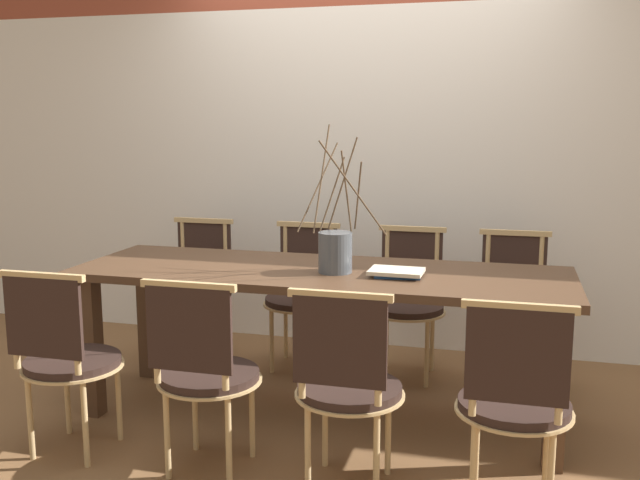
{
  "coord_description": "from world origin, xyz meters",
  "views": [
    {
      "loc": [
        0.89,
        -3.37,
        1.52
      ],
      "look_at": [
        0.0,
        0.0,
        0.92
      ],
      "focal_mm": 40.0,
      "sensor_mm": 36.0,
      "label": 1
    }
  ],
  "objects_px": {
    "chair_far_center": "(408,297)",
    "book_stack": "(397,273)",
    "dining_table": "(320,291)",
    "vase_centerpiece": "(335,250)",
    "chair_near_center": "(347,382)"
  },
  "relations": [
    {
      "from": "chair_near_center",
      "to": "vase_centerpiece",
      "type": "height_order",
      "value": "vase_centerpiece"
    },
    {
      "from": "dining_table",
      "to": "book_stack",
      "type": "relative_size",
      "value": 9.54
    },
    {
      "from": "vase_centerpiece",
      "to": "book_stack",
      "type": "height_order",
      "value": "vase_centerpiece"
    },
    {
      "from": "dining_table",
      "to": "vase_centerpiece",
      "type": "xyz_separation_m",
      "value": [
        0.09,
        -0.04,
        0.22
      ]
    },
    {
      "from": "dining_table",
      "to": "book_stack",
      "type": "height_order",
      "value": "book_stack"
    },
    {
      "from": "chair_near_center",
      "to": "chair_far_center",
      "type": "relative_size",
      "value": 1.0
    },
    {
      "from": "vase_centerpiece",
      "to": "book_stack",
      "type": "relative_size",
      "value": 2.77
    },
    {
      "from": "chair_far_center",
      "to": "book_stack",
      "type": "distance_m",
      "value": 0.83
    },
    {
      "from": "vase_centerpiece",
      "to": "book_stack",
      "type": "bearing_deg",
      "value": -2.67
    },
    {
      "from": "dining_table",
      "to": "vase_centerpiece",
      "type": "distance_m",
      "value": 0.24
    },
    {
      "from": "book_stack",
      "to": "chair_near_center",
      "type": "bearing_deg",
      "value": -98.16
    },
    {
      "from": "dining_table",
      "to": "vase_centerpiece",
      "type": "height_order",
      "value": "vase_centerpiece"
    },
    {
      "from": "chair_far_center",
      "to": "dining_table",
      "type": "bearing_deg",
      "value": 63.93
    },
    {
      "from": "dining_table",
      "to": "chair_near_center",
      "type": "relative_size",
      "value": 2.82
    },
    {
      "from": "book_stack",
      "to": "dining_table",
      "type": "bearing_deg",
      "value": 171.84
    }
  ]
}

